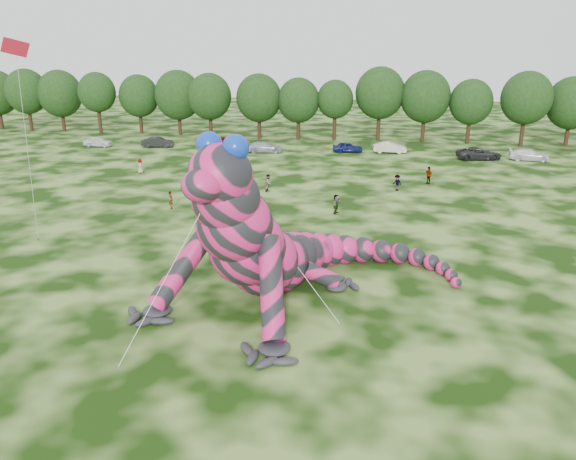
% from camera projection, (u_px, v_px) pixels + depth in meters
% --- Properties ---
extents(ground, '(240.00, 240.00, 0.00)m').
position_uv_depth(ground, '(209.00, 320.00, 29.31)').
color(ground, '#16330A').
rests_on(ground, ground).
extents(inflatable_gecko, '(22.49, 24.25, 9.80)m').
position_uv_depth(inflatable_gecko, '(276.00, 208.00, 31.56)').
color(inflatable_gecko, '#CD1E67').
rests_on(inflatable_gecko, ground).
extents(flying_kite, '(4.23, 5.04, 14.65)m').
position_uv_depth(flying_kite, '(17.00, 64.00, 32.66)').
color(flying_kite, red).
rests_on(flying_kite, ground).
extents(tree_1, '(6.74, 6.07, 9.81)m').
position_uv_depth(tree_1, '(28.00, 100.00, 89.83)').
color(tree_1, black).
rests_on(tree_1, ground).
extents(tree_2, '(7.04, 6.34, 9.64)m').
position_uv_depth(tree_2, '(61.00, 101.00, 89.65)').
color(tree_2, black).
rests_on(tree_2, ground).
extents(tree_3, '(5.81, 5.23, 9.44)m').
position_uv_depth(tree_3, '(98.00, 103.00, 86.91)').
color(tree_3, black).
rests_on(tree_3, ground).
extents(tree_4, '(6.22, 5.60, 9.06)m').
position_uv_depth(tree_4, '(139.00, 104.00, 87.52)').
color(tree_4, black).
rests_on(tree_4, ground).
extents(tree_5, '(7.16, 6.44, 9.80)m').
position_uv_depth(tree_5, '(178.00, 103.00, 86.08)').
color(tree_5, black).
rests_on(tree_5, ground).
extents(tree_6, '(6.52, 5.86, 9.49)m').
position_uv_depth(tree_6, '(210.00, 106.00, 83.58)').
color(tree_6, black).
rests_on(tree_6, ground).
extents(tree_7, '(6.68, 6.01, 9.48)m').
position_uv_depth(tree_7, '(259.00, 107.00, 82.48)').
color(tree_7, black).
rests_on(tree_7, ground).
extents(tree_8, '(6.14, 5.53, 8.94)m').
position_uv_depth(tree_8, '(299.00, 109.00, 81.78)').
color(tree_8, black).
rests_on(tree_8, ground).
extents(tree_9, '(5.27, 4.74, 8.68)m').
position_uv_depth(tree_9, '(335.00, 110.00, 81.29)').
color(tree_9, black).
rests_on(tree_9, ground).
extents(tree_10, '(7.09, 6.38, 10.50)m').
position_uv_depth(tree_10, '(379.00, 104.00, 81.12)').
color(tree_10, black).
rests_on(tree_10, ground).
extents(tree_11, '(7.01, 6.31, 10.07)m').
position_uv_depth(tree_11, '(425.00, 106.00, 79.79)').
color(tree_11, black).
rests_on(tree_11, ground).
extents(tree_12, '(5.99, 5.39, 8.97)m').
position_uv_depth(tree_12, '(470.00, 112.00, 78.52)').
color(tree_12, black).
rests_on(tree_12, ground).
extents(tree_13, '(6.83, 6.15, 10.13)m').
position_uv_depth(tree_13, '(525.00, 109.00, 76.61)').
color(tree_13, black).
rests_on(tree_13, ground).
extents(tree_14, '(6.82, 6.14, 9.40)m').
position_uv_depth(tree_14, '(571.00, 111.00, 77.18)').
color(tree_14, black).
rests_on(tree_14, ground).
extents(car_0, '(3.98, 1.67, 1.35)m').
position_uv_depth(car_0, '(98.00, 142.00, 77.49)').
color(car_0, white).
rests_on(car_0, ground).
extents(car_1, '(4.47, 2.05, 1.42)m').
position_uv_depth(car_1, '(158.00, 142.00, 76.95)').
color(car_1, black).
rests_on(car_1, ground).
extents(car_2, '(5.44, 3.11, 1.43)m').
position_uv_depth(car_2, '(228.00, 142.00, 76.63)').
color(car_2, '#8C0A04').
rests_on(car_2, ground).
extents(car_3, '(5.03, 2.60, 1.39)m').
position_uv_depth(car_3, '(265.00, 147.00, 73.35)').
color(car_3, '#9FA2A7').
rests_on(car_3, ground).
extents(car_4, '(4.17, 2.31, 1.34)m').
position_uv_depth(car_4, '(348.00, 147.00, 73.42)').
color(car_4, '#10184F').
rests_on(car_4, ground).
extents(car_5, '(4.28, 1.55, 1.40)m').
position_uv_depth(car_5, '(390.00, 147.00, 73.12)').
color(car_5, silver).
rests_on(car_5, ground).
extents(car_6, '(5.74, 3.45, 1.49)m').
position_uv_depth(car_6, '(479.00, 153.00, 68.97)').
color(car_6, '#252528').
rests_on(car_6, ground).
extents(car_7, '(4.96, 2.46, 1.39)m').
position_uv_depth(car_7, '(529.00, 155.00, 68.33)').
color(car_7, white).
rests_on(car_7, ground).
extents(spectator_1, '(0.82, 0.95, 1.71)m').
position_uv_depth(spectator_1, '(268.00, 183.00, 54.15)').
color(spectator_1, gray).
rests_on(spectator_1, ground).
extents(spectator_2, '(1.17, 1.12, 1.60)m').
position_uv_depth(spectator_2, '(397.00, 183.00, 54.42)').
color(spectator_2, gray).
rests_on(spectator_2, ground).
extents(spectator_4, '(0.80, 0.54, 1.62)m').
position_uv_depth(spectator_4, '(140.00, 166.00, 61.70)').
color(spectator_4, gray).
rests_on(spectator_4, ground).
extents(spectator_0, '(0.58, 0.67, 1.55)m').
position_uv_depth(spectator_0, '(171.00, 200.00, 48.58)').
color(spectator_0, gray).
rests_on(spectator_0, ground).
extents(spectator_3, '(0.98, 1.09, 1.77)m').
position_uv_depth(spectator_3, '(429.00, 175.00, 57.13)').
color(spectator_3, gray).
rests_on(spectator_3, ground).
extents(spectator_5, '(0.88, 1.62, 1.67)m').
position_uv_depth(spectator_5, '(336.00, 204.00, 47.21)').
color(spectator_5, gray).
rests_on(spectator_5, ground).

